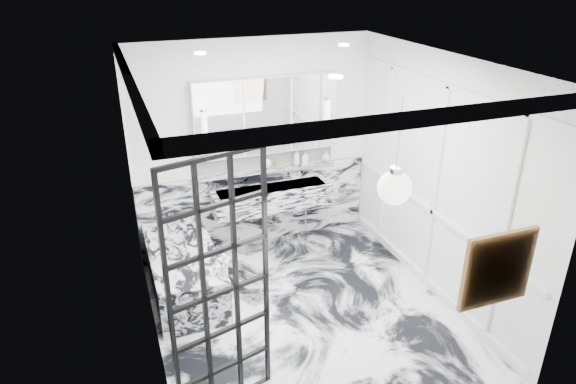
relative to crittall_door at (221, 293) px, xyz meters
name	(u,v)px	position (x,y,z in m)	size (l,w,h in m)	color
floor	(304,313)	(1.12, 0.93, -1.18)	(3.60, 3.60, 0.00)	silver
ceiling	(308,62)	(1.12, 0.93, 1.62)	(3.60, 3.60, 0.00)	white
wall_back	(254,146)	(1.12, 2.73, 0.22)	(3.60, 3.60, 0.00)	white
wall_front	(399,302)	(1.12, -0.87, 0.22)	(3.60, 3.60, 0.00)	white
wall_left	(144,227)	(-0.48, 0.93, 0.22)	(3.60, 3.60, 0.00)	white
wall_right	(438,180)	(2.72, 0.93, 0.22)	(3.60, 3.60, 0.00)	white
marble_clad_back	(256,206)	(1.12, 2.71, -0.65)	(3.18, 0.05, 1.05)	silver
marble_clad_left	(147,232)	(-0.47, 0.93, 0.16)	(0.02, 3.56, 2.68)	silver
panel_molding	(436,188)	(2.70, 0.93, 0.12)	(0.03, 3.40, 2.30)	white
soap_bottle_a	(296,157)	(1.68, 2.64, 0.03)	(0.09, 0.09, 0.22)	#8C5919
soap_bottle_b	(305,157)	(1.81, 2.64, 0.01)	(0.08, 0.08, 0.18)	#4C4C51
soap_bottle_c	(326,156)	(2.12, 2.64, -0.02)	(0.11, 0.11, 0.14)	silver
face_pot	(266,164)	(1.25, 2.64, -0.01)	(0.14, 0.14, 0.14)	white
amber_bottle	(276,164)	(1.39, 2.64, -0.04)	(0.04, 0.04, 0.10)	#8C5919
flower_vase	(224,271)	(0.28, 1.16, -0.57)	(0.08, 0.08, 0.12)	silver
crittall_door	(221,293)	(0.00, 0.00, 0.00)	(0.88, 0.04, 2.35)	black
artwork	(498,269)	(2.01, -0.83, 0.28)	(0.54, 0.05, 0.54)	orange
pendant_light	(395,188)	(1.32, -0.35, 0.88)	(0.27, 0.27, 0.27)	white
trough_sink	(272,198)	(1.27, 2.49, -0.45)	(1.60, 0.45, 0.30)	silver
ledge	(267,170)	(1.27, 2.65, -0.11)	(1.90, 0.14, 0.04)	silver
subway_tile	(266,159)	(1.27, 2.71, 0.03)	(1.90, 0.03, 0.23)	white
mirror_cabinet	(266,115)	(1.27, 2.66, 0.64)	(1.90, 0.16, 1.00)	white
sconce_left	(205,127)	(0.45, 2.56, 0.60)	(0.07, 0.07, 0.40)	white
sconce_right	(328,114)	(2.09, 2.56, 0.60)	(0.07, 0.07, 0.40)	white
bathtub	(184,271)	(-0.06, 1.83, -0.90)	(0.75, 1.65, 0.55)	silver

